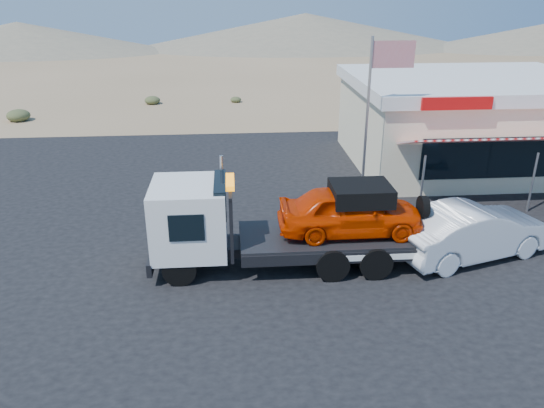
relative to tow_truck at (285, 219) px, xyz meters
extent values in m
plane|color=#856A4B|center=(-1.39, -0.15, -1.44)|extent=(120.00, 120.00, 0.00)
cube|color=black|center=(0.61, 2.85, -1.43)|extent=(32.00, 24.00, 0.02)
cylinder|color=black|center=(-2.97, -0.93, -0.95)|extent=(0.93, 0.28, 0.93)
cylinder|color=black|center=(-2.97, 0.93, -0.95)|extent=(0.93, 0.28, 0.93)
cylinder|color=black|center=(1.20, -0.93, -0.95)|extent=(0.93, 0.51, 0.93)
cylinder|color=black|center=(1.20, 0.93, -0.95)|extent=(0.93, 0.51, 0.93)
cylinder|color=black|center=(2.40, -0.93, -0.95)|extent=(0.93, 0.51, 0.93)
cylinder|color=black|center=(2.40, 0.93, -0.95)|extent=(0.93, 0.51, 0.93)
cube|color=black|center=(0.46, 0.00, -0.81)|extent=(7.59, 0.93, 0.28)
cube|color=white|center=(-2.69, 0.00, 0.16)|extent=(2.04, 2.18, 1.94)
cube|color=black|center=(-1.81, 0.00, 0.81)|extent=(0.32, 1.85, 0.83)
cube|color=black|center=(-1.53, 0.00, 0.11)|extent=(0.09, 2.04, 1.85)
cube|color=orange|center=(-1.53, 0.00, 1.18)|extent=(0.23, 1.11, 0.14)
cube|color=black|center=(1.48, 0.00, -0.56)|extent=(5.56, 2.13, 0.14)
imported|color=red|center=(1.85, 0.00, 0.21)|extent=(4.08, 1.64, 1.39)
cube|color=black|center=(2.12, 0.00, 0.73)|extent=(1.67, 1.39, 0.51)
imported|color=silver|center=(5.60, 0.05, -0.61)|extent=(5.16, 3.07, 1.61)
cube|color=beige|center=(9.11, 8.85, 0.28)|extent=(10.00, 8.00, 3.40)
cube|color=white|center=(9.11, 8.85, 2.23)|extent=(10.40, 8.40, 0.50)
cube|color=red|center=(6.61, 4.59, 2.23)|extent=(2.60, 0.12, 0.45)
cube|color=black|center=(9.11, 4.83, 0.08)|extent=(7.00, 0.06, 1.60)
cube|color=red|center=(9.11, 3.95, 1.03)|extent=(9.00, 1.73, 0.61)
cylinder|color=#99999E|center=(5.11, 3.15, -0.32)|extent=(0.08, 0.08, 2.20)
cylinder|color=#99999E|center=(9.11, 3.15, -0.32)|extent=(0.08, 0.08, 2.20)
cylinder|color=#99999E|center=(3.31, 4.35, 1.58)|extent=(0.10, 0.10, 6.00)
cube|color=#B20C14|center=(4.06, 4.35, 3.98)|extent=(1.50, 0.02, 0.90)
ellipsoid|color=#3F4726|center=(-14.15, 18.89, -1.07)|extent=(1.36, 1.36, 0.73)
ellipsoid|color=#3F4726|center=(-6.76, 23.16, -1.15)|extent=(1.06, 1.06, 0.57)
ellipsoid|color=#3F4726|center=(-1.04, 23.28, -1.23)|extent=(0.75, 0.75, 0.41)
cone|color=#726B59|center=(-26.39, 54.85, 0.31)|extent=(36.00, 36.00, 3.50)
cone|color=#726B59|center=(8.61, 57.85, 0.66)|extent=(44.00, 44.00, 4.20)
cone|color=#726B59|center=(38.61, 53.85, 0.06)|extent=(32.00, 32.00, 3.00)
camera|label=1|loc=(-1.48, -13.62, 6.16)|focal=35.00mm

